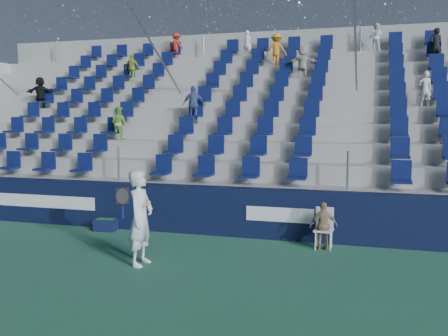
% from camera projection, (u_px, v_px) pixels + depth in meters
% --- Properties ---
extents(ground, '(70.00, 70.00, 0.00)m').
position_uv_depth(ground, '(171.00, 273.00, 9.30)').
color(ground, '#2C684B').
rests_on(ground, ground).
extents(sponsor_wall, '(24.00, 0.32, 1.20)m').
position_uv_depth(sponsor_wall, '(220.00, 211.00, 12.24)').
color(sponsor_wall, black).
rests_on(sponsor_wall, ground).
extents(grandstand, '(24.00, 8.17, 6.63)m').
position_uv_depth(grandstand, '(264.00, 140.00, 16.94)').
color(grandstand, '#A4A49E').
rests_on(grandstand, ground).
extents(tennis_player, '(0.69, 0.69, 1.87)m').
position_uv_depth(tennis_player, '(141.00, 218.00, 9.72)').
color(tennis_player, white).
rests_on(tennis_player, ground).
extents(line_judge_chair, '(0.42, 0.43, 0.90)m').
position_uv_depth(line_judge_chair, '(324.00, 225.00, 11.03)').
color(line_judge_chair, white).
rests_on(line_judge_chair, ground).
extents(line_judge, '(0.67, 0.44, 1.05)m').
position_uv_depth(line_judge, '(324.00, 226.00, 10.89)').
color(line_judge, tan).
rests_on(line_judge, ground).
extents(ball_bin, '(0.59, 0.42, 0.31)m').
position_uv_depth(ball_bin, '(106.00, 224.00, 12.74)').
color(ball_bin, '#10173D').
rests_on(ball_bin, ground).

